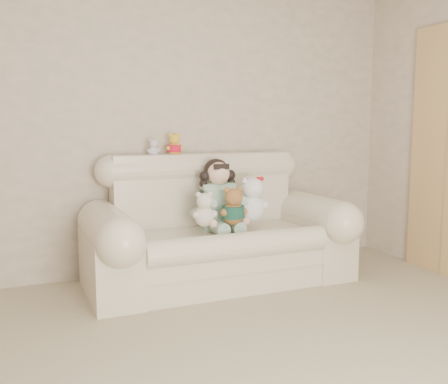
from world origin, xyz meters
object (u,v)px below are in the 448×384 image
sofa (219,219)px  brown_teddy (233,202)px  seated_child (218,194)px  white_cat (252,195)px  cream_teddy (204,206)px

sofa → brown_teddy: 0.23m
sofa → seated_child: bearing=73.5°
seated_child → brown_teddy: (0.03, -0.24, -0.04)m
sofa → white_cat: sofa is taller
brown_teddy → seated_child: bearing=114.8°
sofa → seated_child: 0.22m
seated_child → cream_teddy: 0.30m
seated_child → sofa: bearing=-103.2°
sofa → white_cat: 0.33m
sofa → cream_teddy: (-0.18, -0.13, 0.14)m
seated_child → white_cat: size_ratio=1.36×
white_cat → cream_teddy: 0.43m
sofa → cream_teddy: 0.26m
sofa → seated_child: (0.02, 0.08, 0.20)m
brown_teddy → white_cat: 0.21m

